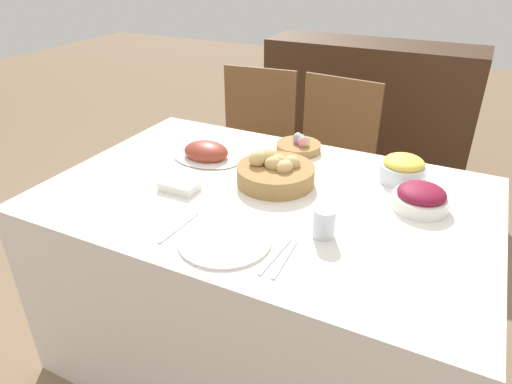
{
  "coord_description": "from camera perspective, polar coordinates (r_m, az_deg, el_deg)",
  "views": [
    {
      "loc": [
        0.6,
        -1.29,
        1.55
      ],
      "look_at": [
        -0.0,
        -0.08,
        0.81
      ],
      "focal_mm": 32.0,
      "sensor_mm": 36.0,
      "label": 1
    }
  ],
  "objects": [
    {
      "name": "dinner_plate",
      "position": [
        1.36,
        -3.9,
        -6.03
      ],
      "size": [
        0.28,
        0.28,
        0.01
      ],
      "color": "white",
      "rests_on": "dining_table"
    },
    {
      "name": "bread_basket",
      "position": [
        1.67,
        2.35,
        2.58
      ],
      "size": [
        0.29,
        0.29,
        0.12
      ],
      "color": "#9E7542",
      "rests_on": "dining_table"
    },
    {
      "name": "drinking_cup",
      "position": [
        1.38,
        8.51,
        -3.82
      ],
      "size": [
        0.07,
        0.07,
        0.09
      ],
      "color": "silver",
      "rests_on": "dining_table"
    },
    {
      "name": "fork",
      "position": [
        1.44,
        -9.61,
        -4.39
      ],
      "size": [
        0.02,
        0.19,
        0.0
      ],
      "rotation": [
        0.0,
        0.0,
        -0.05
      ],
      "color": "silver",
      "rests_on": "dining_table"
    },
    {
      "name": "pineapple_bowl",
      "position": [
        1.77,
        17.89,
        2.79
      ],
      "size": [
        0.17,
        0.17,
        0.1
      ],
      "color": "silver",
      "rests_on": "dining_table"
    },
    {
      "name": "chair_far_center",
      "position": [
        2.44,
        8.92,
        3.19
      ],
      "size": [
        0.46,
        0.46,
        0.95
      ],
      "rotation": [
        0.0,
        0.0,
        -0.11
      ],
      "color": "brown",
      "rests_on": "ground"
    },
    {
      "name": "chair_far_left",
      "position": [
        2.59,
        -0.46,
        5.11
      ],
      "size": [
        0.46,
        0.46,
        0.95
      ],
      "rotation": [
        0.0,
        0.0,
        0.1
      ],
      "color": "brown",
      "rests_on": "ground"
    },
    {
      "name": "egg_basket",
      "position": [
        1.95,
        5.42,
        5.84
      ],
      "size": [
        0.19,
        0.19,
        0.08
      ],
      "color": "#9E7542",
      "rests_on": "dining_table"
    },
    {
      "name": "ham_platter",
      "position": [
        1.88,
        -6.25,
        4.89
      ],
      "size": [
        0.29,
        0.21,
        0.08
      ],
      "color": "white",
      "rests_on": "dining_table"
    },
    {
      "name": "knife",
      "position": [
        1.3,
        2.46,
        -7.95
      ],
      "size": [
        0.02,
        0.19,
        0.0
      ],
      "rotation": [
        0.0,
        0.0,
        -0.05
      ],
      "color": "silver",
      "rests_on": "dining_table"
    },
    {
      "name": "dining_table",
      "position": [
        1.84,
        1.09,
        -10.64
      ],
      "size": [
        1.55,
        1.02,
        0.77
      ],
      "color": "white",
      "rests_on": "ground"
    },
    {
      "name": "ground_plane",
      "position": [
        2.1,
        0.99,
        -18.77
      ],
      "size": [
        12.0,
        12.0,
        0.0
      ],
      "primitive_type": "plane",
      "color": "#7F664C"
    },
    {
      "name": "beet_salad_bowl",
      "position": [
        1.61,
        19.91,
        -0.68
      ],
      "size": [
        0.19,
        0.19,
        0.08
      ],
      "color": "white",
      "rests_on": "dining_table"
    },
    {
      "name": "sideboard",
      "position": [
        3.33,
        13.68,
        9.35
      ],
      "size": [
        1.4,
        0.44,
        0.98
      ],
      "color": "#3D2616",
      "rests_on": "ground"
    },
    {
      "name": "butter_dish",
      "position": [
        1.66,
        -9.56,
        0.77
      ],
      "size": [
        0.13,
        0.08,
        0.03
      ],
      "color": "white",
      "rests_on": "dining_table"
    },
    {
      "name": "spoon",
      "position": [
        1.29,
        3.69,
        -8.29
      ],
      "size": [
        0.02,
        0.19,
        0.0
      ],
      "rotation": [
        0.0,
        0.0,
        0.05
      ],
      "color": "silver",
      "rests_on": "dining_table"
    }
  ]
}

